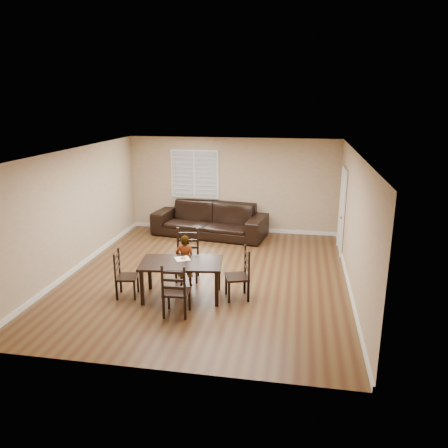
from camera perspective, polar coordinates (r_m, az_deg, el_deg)
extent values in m
plane|color=brown|center=(9.62, -2.19, -6.78)|extent=(7.00, 7.00, 0.00)
cube|color=tan|center=(12.54, 1.11, 5.08)|extent=(6.00, 0.04, 2.70)
cube|color=tan|center=(6.00, -9.42, -7.54)|extent=(6.00, 0.04, 2.70)
cube|color=tan|center=(10.24, -18.93, 1.71)|extent=(0.04, 7.00, 2.70)
cube|color=tan|center=(9.06, 16.62, 0.12)|extent=(0.04, 7.00, 2.70)
cube|color=white|center=(8.93, -2.37, 9.40)|extent=(6.00, 7.00, 0.04)
cube|color=white|center=(12.66, -3.87, 6.52)|extent=(1.40, 0.08, 1.40)
cube|color=white|center=(11.25, 15.16, 1.55)|extent=(0.06, 0.94, 2.05)
cylinder|color=#332114|center=(10.98, 15.11, 0.79)|extent=(0.06, 0.06, 0.02)
cube|color=white|center=(12.84, 1.07, -0.64)|extent=(6.00, 0.03, 0.10)
cube|color=white|center=(10.61, -18.23, -5.11)|extent=(0.03, 7.00, 0.10)
cube|color=white|center=(9.48, 15.90, -7.46)|extent=(0.03, 7.00, 0.10)
cube|color=black|center=(8.41, -5.60, -5.10)|extent=(1.66, 1.08, 0.04)
cube|color=black|center=(8.35, -10.64, -8.18)|extent=(0.08, 0.08, 0.68)
cube|color=black|center=(8.16, -0.96, -8.48)|extent=(0.08, 0.08, 0.68)
cube|color=black|center=(8.99, -9.66, -6.34)|extent=(0.08, 0.08, 0.68)
cube|color=black|center=(8.82, -0.71, -6.56)|extent=(0.08, 0.08, 0.68)
cube|color=black|center=(9.31, -4.85, -4.54)|extent=(0.55, 0.52, 0.04)
cube|color=black|center=(9.47, -4.72, -3.66)|extent=(0.49, 0.11, 1.09)
cube|color=black|center=(9.24, -6.27, -6.36)|extent=(0.05, 0.05, 0.45)
cube|color=black|center=(9.19, -3.63, -6.42)|extent=(0.05, 0.05, 0.45)
cube|color=black|center=(9.60, -5.95, -5.47)|extent=(0.05, 0.05, 0.45)
cube|color=black|center=(9.55, -3.41, -5.52)|extent=(0.05, 0.05, 0.45)
cube|color=black|center=(7.88, -6.23, -8.84)|extent=(0.47, 0.44, 0.04)
cube|color=black|center=(7.68, -6.58, -8.95)|extent=(0.45, 0.06, 0.99)
cube|color=black|center=(8.09, -4.53, -9.85)|extent=(0.04, 0.04, 0.41)
cube|color=black|center=(8.17, -7.22, -9.65)|extent=(0.04, 0.04, 0.41)
cube|color=black|center=(7.78, -5.08, -10.98)|extent=(0.04, 0.04, 0.41)
cube|color=black|center=(7.86, -7.89, -10.75)|extent=(0.04, 0.04, 0.41)
cube|color=black|center=(8.73, -12.55, -6.77)|extent=(0.46, 0.49, 0.04)
cube|color=black|center=(8.74, -13.72, -6.35)|extent=(0.11, 0.42, 0.93)
cube|color=black|center=(8.62, -11.60, -8.55)|extent=(0.04, 0.04, 0.38)
cube|color=black|center=(8.94, -11.17, -7.59)|extent=(0.04, 0.04, 0.38)
cube|color=black|center=(8.69, -13.80, -8.49)|extent=(0.04, 0.04, 0.38)
cube|color=black|center=(9.01, -13.29, -7.54)|extent=(0.04, 0.04, 0.38)
cube|color=black|center=(8.44, 1.70, -6.93)|extent=(0.54, 0.56, 0.04)
cube|color=black|center=(8.45, 3.00, -6.42)|extent=(0.18, 0.45, 1.01)
cube|color=black|center=(8.69, 0.28, -7.88)|extent=(0.05, 0.05, 0.42)
cube|color=black|center=(8.33, 0.66, -8.97)|extent=(0.05, 0.05, 0.42)
cube|color=black|center=(8.74, 2.66, -7.74)|extent=(0.05, 0.05, 0.42)
cube|color=black|center=(8.39, 3.15, -8.82)|extent=(0.05, 0.05, 0.42)
imported|color=gray|center=(8.99, -5.10, -4.77)|extent=(0.42, 0.30, 1.09)
cube|color=#F0E2CF|center=(8.57, -5.45, -4.53)|extent=(0.36, 0.36, 0.00)
torus|color=#B97942|center=(8.56, -5.32, -4.42)|extent=(0.11, 0.11, 0.04)
torus|color=white|center=(8.55, -5.32, -4.34)|extent=(0.10, 0.10, 0.02)
imported|color=black|center=(12.28, -1.88, 0.57)|extent=(3.29, 1.71, 0.92)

